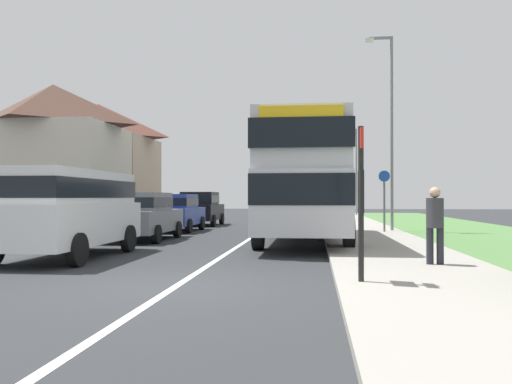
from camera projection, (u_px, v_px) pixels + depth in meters
ground_plane at (177, 286)px, 8.73m from camera, size 120.00×120.00×0.00m
lane_marking_centre at (242, 244)px, 16.68m from camera, size 0.14×60.00×0.01m
pavement_near_side at (387, 249)px, 14.23m from camera, size 3.20×68.00×0.12m
double_decker_bus at (305, 177)px, 17.36m from camera, size 2.80×9.90×3.70m
parked_van_white at (68, 206)px, 12.74m from camera, size 2.11×4.95×2.10m
parked_car_grey at (142, 214)px, 17.98m from camera, size 1.96×4.15×1.63m
parked_car_blue at (175, 211)px, 22.74m from camera, size 1.95×3.98×1.60m
parked_car_black at (200, 207)px, 27.65m from camera, size 2.00×3.90×1.74m
pedestrian_at_stop at (435, 222)px, 10.61m from camera, size 0.34×0.34×1.67m
bus_stop_sign at (361, 192)px, 8.46m from camera, size 0.09×0.52×2.60m
cycle_route_sign at (384, 198)px, 20.76m from camera, size 0.44×0.08×2.52m
street_lamp_mid at (389, 121)px, 21.69m from camera, size 1.14×0.20×8.07m
street_lamp_far at (355, 166)px, 40.68m from camera, size 1.14×0.20×6.75m
house_terrace_far_side at (77, 158)px, 32.20m from camera, size 6.93×12.17×7.71m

